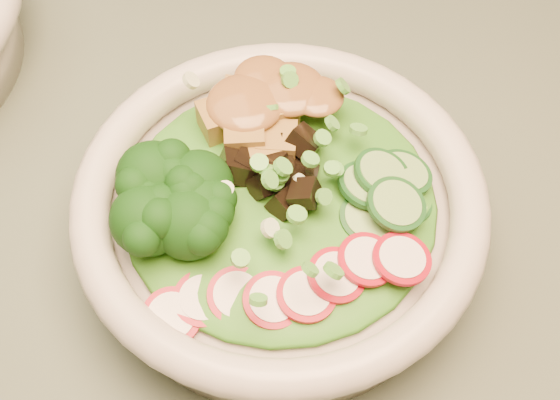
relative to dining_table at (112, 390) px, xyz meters
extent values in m
cylinder|color=black|center=(0.55, 0.35, -0.28)|extent=(0.06, 0.06, 0.72)
cube|color=#4C5849|center=(0.00, 0.00, 0.10)|extent=(1.20, 0.80, 0.03)
cylinder|color=beige|center=(0.14, 0.03, 0.14)|extent=(0.23, 0.23, 0.05)
torus|color=beige|center=(0.14, 0.03, 0.17)|extent=(0.26, 0.26, 0.02)
ellipsoid|color=#236A16|center=(0.14, 0.03, 0.17)|extent=(0.19, 0.19, 0.02)
ellipsoid|color=brown|center=(0.14, 0.09, 0.20)|extent=(0.07, 0.05, 0.02)
camera|label=1|loc=(0.08, -0.23, 0.57)|focal=50.00mm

